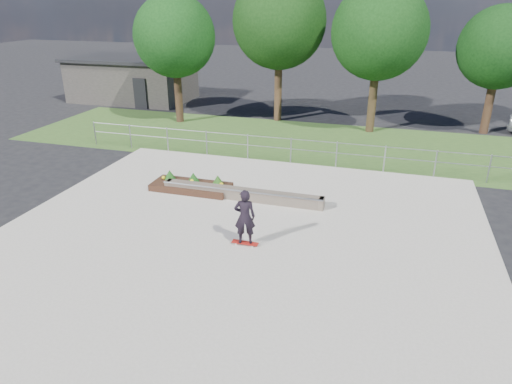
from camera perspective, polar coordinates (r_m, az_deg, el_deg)
ground at (r=13.80m, az=-2.61°, el=-6.45°), size 120.00×120.00×0.00m
grass_verge at (r=23.67m, az=6.21°, el=6.24°), size 30.00×8.00×0.02m
concrete_slab at (r=13.79m, az=-2.61°, el=-6.34°), size 15.00×15.00×0.06m
fence at (r=20.17m, az=4.39°, el=5.58°), size 20.06×0.06×1.20m
building at (r=34.83m, az=-15.14°, el=13.53°), size 8.40×5.40×3.00m
tree_far_left at (r=27.21m, az=-10.14°, el=18.60°), size 4.55×4.55×7.15m
tree_mid_left at (r=27.15m, az=2.94°, el=20.49°), size 5.25×5.25×8.25m
tree_mid_right at (r=25.39m, az=15.15°, el=18.76°), size 4.90×4.90×7.70m
tree_far_right at (r=27.37m, az=28.21°, el=15.59°), size 4.20×4.20×6.60m
grind_ledge at (r=16.52m, az=-1.81°, el=-0.24°), size 6.00×0.44×0.43m
planter_bed at (r=17.55m, az=-8.06°, el=0.89°), size 3.00×1.20×0.61m
skateboarder at (r=13.18m, az=-1.42°, el=-3.15°), size 0.80×0.55×1.76m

